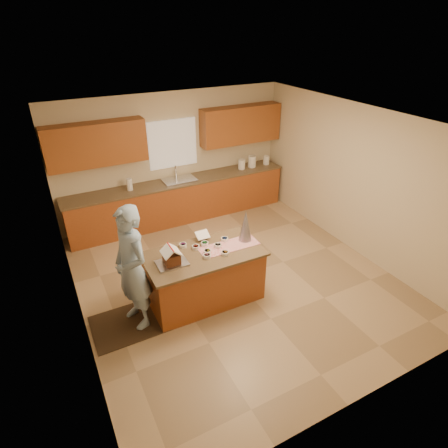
{
  "coord_description": "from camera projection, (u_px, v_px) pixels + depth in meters",
  "views": [
    {
      "loc": [
        -2.57,
        -4.54,
        3.98
      ],
      "look_at": [
        -0.1,
        0.2,
        1.0
      ],
      "focal_mm": 29.94,
      "sensor_mm": 36.0,
      "label": 1
    }
  ],
  "objects": [
    {
      "name": "floor",
      "position": [
        234.0,
        278.0,
        6.49
      ],
      "size": [
        5.5,
        5.5,
        0.0
      ],
      "primitive_type": "plane",
      "color": "tan",
      "rests_on": "ground"
    },
    {
      "name": "ceiling",
      "position": [
        237.0,
        122.0,
        5.18
      ],
      "size": [
        5.5,
        5.5,
        0.0
      ],
      "primitive_type": "plane",
      "color": "silver",
      "rests_on": "floor"
    },
    {
      "name": "wall_back",
      "position": [
        173.0,
        157.0,
        7.97
      ],
      "size": [
        5.5,
        5.5,
        0.0
      ],
      "primitive_type": "plane",
      "color": "beige",
      "rests_on": "floor"
    },
    {
      "name": "wall_front",
      "position": [
        370.0,
        319.0,
        3.71
      ],
      "size": [
        5.5,
        5.5,
        0.0
      ],
      "primitive_type": "plane",
      "color": "beige",
      "rests_on": "floor"
    },
    {
      "name": "wall_left",
      "position": [
        67.0,
        249.0,
        4.83
      ],
      "size": [
        5.5,
        5.5,
        0.0
      ],
      "primitive_type": "plane",
      "color": "beige",
      "rests_on": "floor"
    },
    {
      "name": "wall_right",
      "position": [
        354.0,
        180.0,
        6.85
      ],
      "size": [
        5.5,
        5.5,
        0.0
      ],
      "primitive_type": "plane",
      "color": "beige",
      "rests_on": "floor"
    },
    {
      "name": "stone_accent",
      "position": [
        80.0,
        290.0,
        4.26
      ],
      "size": [
        0.0,
        2.5,
        2.5
      ],
      "primitive_type": "plane",
      "rotation": [
        1.57,
        0.0,
        1.57
      ],
      "color": "gray",
      "rests_on": "wall_left"
    },
    {
      "name": "window_curtain",
      "position": [
        173.0,
        144.0,
        7.8
      ],
      "size": [
        1.05,
        0.03,
        1.0
      ],
      "primitive_type": "cube",
      "color": "white",
      "rests_on": "wall_back"
    },
    {
      "name": "back_counter_base",
      "position": [
        181.0,
        201.0,
        8.18
      ],
      "size": [
        4.8,
        0.6,
        0.88
      ],
      "primitive_type": "cube",
      "color": "#9A481F",
      "rests_on": "floor"
    },
    {
      "name": "back_counter_top",
      "position": [
        179.0,
        181.0,
        7.95
      ],
      "size": [
        4.85,
        0.63,
        0.04
      ],
      "primitive_type": "cube",
      "color": "brown",
      "rests_on": "back_counter_base"
    },
    {
      "name": "upper_cabinet_left",
      "position": [
        96.0,
        144.0,
        6.93
      ],
      "size": [
        1.85,
        0.35,
        0.8
      ],
      "primitive_type": "cube",
      "color": "#9D4A21",
      "rests_on": "wall_back"
    },
    {
      "name": "upper_cabinet_right",
      "position": [
        241.0,
        125.0,
        8.18
      ],
      "size": [
        1.85,
        0.35,
        0.8
      ],
      "primitive_type": "cube",
      "color": "#9D4A21",
      "rests_on": "wall_back"
    },
    {
      "name": "sink",
      "position": [
        179.0,
        182.0,
        7.96
      ],
      "size": [
        0.7,
        0.45,
        0.12
      ],
      "primitive_type": "cube",
      "color": "silver",
      "rests_on": "back_counter_top"
    },
    {
      "name": "faucet",
      "position": [
        176.0,
        172.0,
        8.01
      ],
      "size": [
        0.03,
        0.03,
        0.28
      ],
      "primitive_type": "cylinder",
      "color": "silver",
      "rests_on": "back_counter_top"
    },
    {
      "name": "island_base",
      "position": [
        205.0,
        277.0,
        5.82
      ],
      "size": [
        1.72,
        0.87,
        0.84
      ],
      "primitive_type": "cube",
      "rotation": [
        0.0,
        0.0,
        -0.01
      ],
      "color": "#9A481F",
      "rests_on": "floor"
    },
    {
      "name": "island_top",
      "position": [
        204.0,
        254.0,
        5.61
      ],
      "size": [
        1.79,
        0.95,
        0.04
      ],
      "primitive_type": "cube",
      "rotation": [
        0.0,
        0.0,
        -0.01
      ],
      "color": "brown",
      "rests_on": "island_base"
    },
    {
      "name": "table_runner",
      "position": [
        229.0,
        246.0,
        5.77
      ],
      "size": [
        0.95,
        0.35,
        0.01
      ],
      "primitive_type": "cube",
      "rotation": [
        0.0,
        0.0,
        -0.01
      ],
      "color": "#A00B1D",
      "rests_on": "island_top"
    },
    {
      "name": "baking_tray",
      "position": [
        172.0,
        263.0,
        5.35
      ],
      "size": [
        0.44,
        0.33,
        0.02
      ],
      "primitive_type": "cube",
      "rotation": [
        0.0,
        0.0,
        -0.01
      ],
      "color": "silver",
      "rests_on": "island_top"
    },
    {
      "name": "cookbook",
      "position": [
        202.0,
        235.0,
        5.9
      ],
      "size": [
        0.21,
        0.17,
        0.09
      ],
      "primitive_type": "cube",
      "rotation": [
        -1.13,
        0.0,
        -0.01
      ],
      "color": "white",
      "rests_on": "island_top"
    },
    {
      "name": "tinsel_tree",
      "position": [
        245.0,
        226.0,
        5.8
      ],
      "size": [
        0.21,
        0.21,
        0.52
      ],
      "primitive_type": "cone",
      "rotation": [
        0.0,
        0.0,
        -0.01
      ],
      "color": "silver",
      "rests_on": "island_top"
    },
    {
      "name": "rug",
      "position": [
        136.0,
        321.0,
        5.56
      ],
      "size": [
        1.27,
        0.83,
        0.01
      ],
      "primitive_type": "cube",
      "color": "black",
      "rests_on": "floor"
    },
    {
      "name": "boy",
      "position": [
        132.0,
        269.0,
        5.12
      ],
      "size": [
        0.61,
        0.78,
        1.88
      ],
      "primitive_type": "imported",
      "rotation": [
        0.0,
        0.0,
        -1.31
      ],
      "color": "#9ABBDA",
      "rests_on": "rug"
    },
    {
      "name": "canister_a",
      "position": [
        242.0,
        164.0,
        8.51
      ],
      "size": [
        0.16,
        0.16,
        0.22
      ],
      "primitive_type": "cylinder",
      "color": "white",
      "rests_on": "back_counter_top"
    },
    {
      "name": "canister_b",
      "position": [
        252.0,
        161.0,
        8.61
      ],
      "size": [
        0.18,
        0.18,
        0.27
      ],
      "primitive_type": "cylinder",
      "color": "white",
      "rests_on": "back_counter_top"
    },
    {
      "name": "canister_c",
      "position": [
        266.0,
        160.0,
        8.78
      ],
      "size": [
        0.14,
        0.14,
        0.2
      ],
      "primitive_type": "cylinder",
      "color": "white",
      "rests_on": "back_counter_top"
    },
    {
      "name": "paper_towel",
      "position": [
        129.0,
        184.0,
        7.45
      ],
      "size": [
        0.11,
        0.11,
        0.24
      ],
      "primitive_type": "cylinder",
      "color": "white",
      "rests_on": "back_counter_top"
    },
    {
      "name": "gingerbread_house",
      "position": [
        171.0,
        257.0,
        5.3
      ],
      "size": [
        0.26,
        0.27,
        0.27
      ],
      "color": "#5A3017",
      "rests_on": "baking_tray"
    },
    {
      "name": "candy_bowls",
      "position": [
        208.0,
        248.0,
        5.68
      ],
      "size": [
        0.76,
        0.61,
        0.05
      ],
      "color": "green",
      "rests_on": "island_top"
    }
  ]
}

